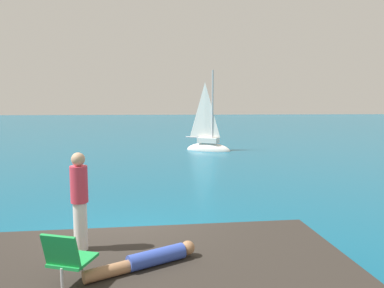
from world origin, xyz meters
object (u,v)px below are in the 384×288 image
at_px(person_sunbather, 149,259).
at_px(person_standing, 79,198).
at_px(sailboat_near, 208,146).
at_px(beach_chair, 68,257).

bearing_deg(person_sunbather, person_standing, -60.89).
distance_m(person_sunbather, person_standing, 1.55).
distance_m(sailboat_near, person_standing, 17.76).
height_order(sailboat_near, person_sunbather, sailboat_near).
bearing_deg(sailboat_near, person_standing, -76.37).
xyz_separation_m(sailboat_near, beach_chair, (-4.04, -18.52, 0.84)).
distance_m(person_sunbather, beach_chair, 1.21).
xyz_separation_m(person_sunbather, person_standing, (-1.14, 0.73, 0.75)).
relative_size(person_sunbather, person_standing, 0.99).
xyz_separation_m(person_sunbather, beach_chair, (-1.01, -0.58, 0.33)).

